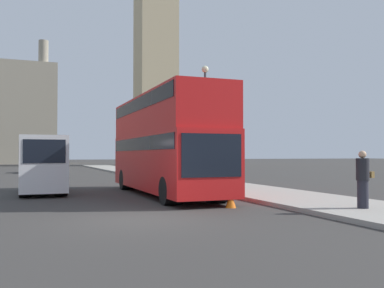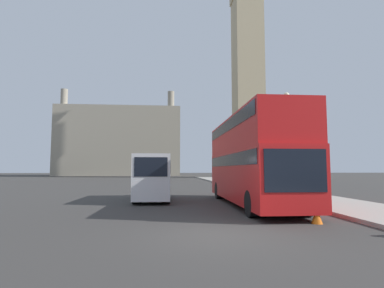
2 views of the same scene
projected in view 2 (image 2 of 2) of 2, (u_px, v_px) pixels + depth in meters
ground_plane at (219, 235)px, 8.27m from camera, size 300.00×300.00×0.00m
clock_tower at (247, 46)px, 68.76m from camera, size 6.67×6.84×58.53m
building_block_distant at (121, 142)px, 89.11m from camera, size 34.59×15.36×23.89m
red_double_decker_bus at (251, 157)px, 15.14m from camera, size 2.48×10.43×4.36m
white_van at (153, 176)px, 17.41m from camera, size 1.97×5.32×2.61m
street_lamp at (287, 129)px, 17.67m from camera, size 0.36×0.36×6.24m
parked_sedan at (162, 178)px, 41.35m from camera, size 1.72×4.76×1.48m
traffic_cone at (317, 215)px, 9.98m from camera, size 0.36×0.36×0.55m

